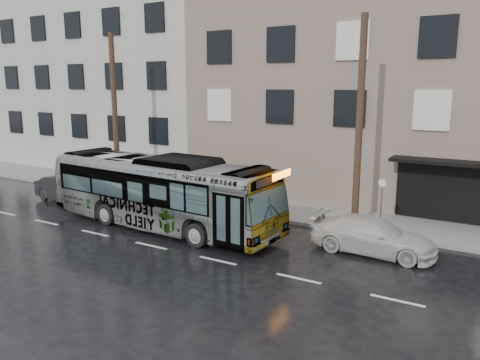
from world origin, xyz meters
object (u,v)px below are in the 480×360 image
object	(u,v)px
utility_pole_rear	(115,115)
dark_sedan	(68,189)
sign_post	(381,206)
utility_pole_front	(359,126)
white_sedan	(373,236)
bus	(160,192)

from	to	relation	value
utility_pole_rear	dark_sedan	xyz separation A→B (m)	(-1.14, -2.64, -3.92)
sign_post	dark_sedan	xyz separation A→B (m)	(-16.24, -2.64, -0.62)
utility_pole_front	sign_post	distance (m)	3.48
white_sedan	dark_sedan	bearing A→B (deg)	93.09
white_sedan	utility_pole_front	bearing A→B (deg)	34.02
utility_pole_rear	bus	world-z (taller)	utility_pole_rear
bus	white_sedan	bearing A→B (deg)	-76.59
bus	white_sedan	distance (m)	9.33
utility_pole_front	white_sedan	distance (m)	4.68
utility_pole_front	bus	size ratio (longest dim) A/B	0.77
utility_pole_rear	sign_post	world-z (taller)	utility_pole_rear
bus	sign_post	bearing A→B (deg)	-64.03
utility_pole_rear	sign_post	distance (m)	15.46
bus	utility_pole_front	bearing A→B (deg)	-61.29
utility_pole_front	utility_pole_rear	xyz separation A→B (m)	(-14.00, 0.00, 0.00)
utility_pole_front	white_sedan	bearing A→B (deg)	-57.10
bus	dark_sedan	world-z (taller)	bus
utility_pole_rear	dark_sedan	bearing A→B (deg)	-113.27
sign_post	white_sedan	xyz separation A→B (m)	(0.24, -2.08, -0.67)
bus	white_sedan	xyz separation A→B (m)	(9.16, 1.50, -0.95)
utility_pole_rear	dark_sedan	world-z (taller)	utility_pole_rear
white_sedan	utility_pole_rear	bearing A→B (deg)	83.41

